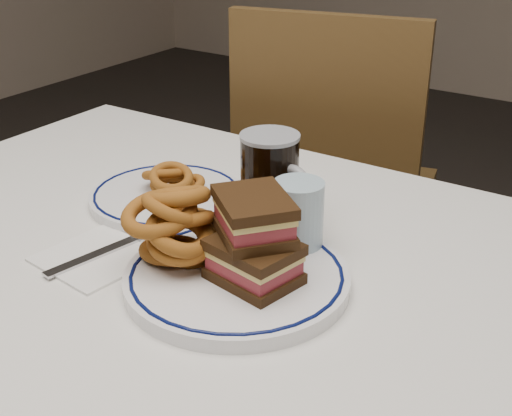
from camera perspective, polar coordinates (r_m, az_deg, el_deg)
The scene contains 11 objects.
dining_table at distance 1.07m, azimuth -3.31°, elevation -8.66°, with size 1.27×0.87×0.75m.
chair_far at distance 1.81m, azimuth 6.25°, elevation 2.04°, with size 0.54×0.54×0.97m.
main_plate at distance 0.93m, azimuth -1.55°, elevation -5.63°, with size 0.29×0.29×0.02m.
reuben_sandwich at distance 0.89m, azimuth -0.17°, elevation -2.50°, with size 0.14×0.13×0.11m.
onion_rings_main at distance 0.94m, azimuth -6.30°, elevation -1.50°, with size 0.13×0.14×0.13m.
ketchup_ramekin at distance 0.98m, azimuth 0.52°, elevation -2.33°, with size 0.06×0.06×0.03m.
beer_mug at distance 1.06m, azimuth 1.21°, elevation 2.18°, with size 0.13×0.09×0.15m.
water_glass at distance 0.98m, azimuth 3.37°, elevation -0.95°, with size 0.07×0.07×0.11m, color #9BB7C8.
far_plate at distance 1.17m, azimuth -7.13°, elevation 0.95°, with size 0.25×0.25×0.02m.
onion_rings_far at distance 1.16m, azimuth -6.64°, elevation 2.13°, with size 0.12×0.10×0.08m.
napkin_fork at distance 1.02m, azimuth -12.44°, elevation -3.75°, with size 0.16×0.19×0.01m.
Camera 1 is at (0.54, -0.70, 1.24)m, focal length 50.00 mm.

